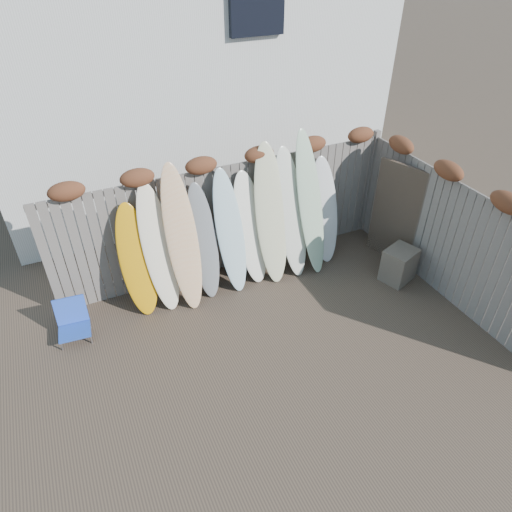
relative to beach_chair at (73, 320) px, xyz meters
name	(u,v)px	position (x,y,z in m)	size (l,w,h in m)	color
ground	(290,354)	(2.80, -1.76, -0.28)	(80.00, 80.00, 0.00)	#493A2D
back_fence	(230,209)	(2.86, 0.63, 0.90)	(6.05, 0.28, 2.24)	slate
right_fence	(451,234)	(5.80, -1.51, 0.86)	(0.28, 4.40, 2.24)	slate
house	(173,35)	(3.30, 4.74, 2.92)	(8.50, 5.50, 6.33)	silver
beach_chair	(73,320)	(0.00, 0.00, 0.00)	(0.50, 0.53, 0.61)	blue
wooden_crate	(399,265)	(5.36, -1.00, 0.02)	(0.53, 0.44, 0.62)	#50463C
lattice_panel	(404,217)	(5.72, -0.53, 0.65)	(0.05, 1.25, 1.87)	brown
surfboard_0	(137,261)	(1.13, 0.23, 0.62)	(0.53, 0.07, 1.87)	orange
surfboard_1	(159,249)	(1.49, 0.22, 0.74)	(0.50, 0.07, 2.14)	#FCEECD
surfboard_2	(182,239)	(1.85, 0.14, 0.87)	(0.50, 0.07, 2.41)	#FFC77B
surfboard_3	(204,242)	(2.22, 0.21, 0.67)	(0.45, 0.07, 1.98)	slate
surfboard_4	(230,232)	(2.68, 0.19, 0.75)	(0.47, 0.07, 2.15)	silver
surfboard_5	(251,229)	(3.07, 0.24, 0.68)	(0.54, 0.07, 2.00)	white
surfboard_6	(271,215)	(3.42, 0.17, 0.89)	(0.54, 0.07, 2.45)	beige
surfboard_7	(291,214)	(3.80, 0.15, 0.83)	(0.53, 0.07, 2.32)	silver
surfboard_8	(310,204)	(4.16, 0.12, 0.95)	(0.47, 0.07, 2.57)	#AECBA8
surfboard_9	(324,211)	(4.54, 0.23, 0.66)	(0.52, 0.07, 1.97)	silver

